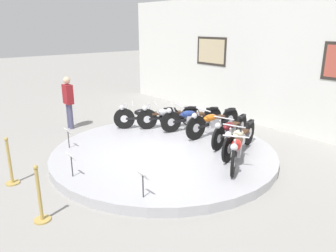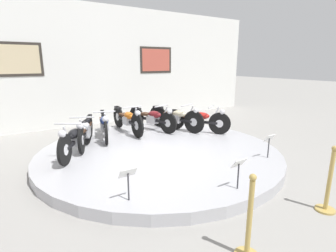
{
  "view_description": "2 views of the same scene",
  "coord_description": "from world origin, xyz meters",
  "views": [
    {
      "loc": [
        5.95,
        -4.78,
        3.17
      ],
      "look_at": [
        -0.04,
        0.16,
        0.77
      ],
      "focal_mm": 35.0,
      "sensor_mm": 36.0,
      "label": 1
    },
    {
      "loc": [
        -3.04,
        -5.01,
        2.18
      ],
      "look_at": [
        0.23,
        -0.03,
        0.72
      ],
      "focal_mm": 28.0,
      "sensor_mm": 36.0,
      "label": 2
    }
  ],
  "objects": [
    {
      "name": "motorcycle_cream",
      "position": [
        1.34,
        1.23,
        0.59
      ],
      "size": [
        0.72,
        1.93,
        0.8
      ],
      "color": "black",
      "rests_on": "display_platform"
    },
    {
      "name": "visitor_standing",
      "position": [
        -3.76,
        -0.81,
        0.93
      ],
      "size": [
        0.36,
        0.22,
        1.65
      ],
      "color": "#4C4C6B",
      "rests_on": "ground_plane"
    },
    {
      "name": "display_platform",
      "position": [
        0.0,
        0.0,
        0.1
      ],
      "size": [
        5.51,
        5.51,
        0.2
      ],
      "primitive_type": "cylinder",
      "color": "#ADADB2",
      "rests_on": "ground_plane"
    },
    {
      "name": "motorcycle_orange",
      "position": [
        -0.0,
        1.74,
        0.6
      ],
      "size": [
        0.54,
        2.02,
        0.81
      ],
      "color": "black",
      "rests_on": "display_platform"
    },
    {
      "name": "info_placard_front_left",
      "position": [
        -1.61,
        -1.78,
        0.57
      ],
      "size": [
        0.26,
        0.11,
        0.51
      ],
      "color": "#333338",
      "rests_on": "display_platform"
    },
    {
      "name": "info_placard_front_right",
      "position": [
        1.61,
        -1.78,
        0.57
      ],
      "size": [
        0.26,
        0.11,
        0.51
      ],
      "color": "#333338",
      "rests_on": "display_platform"
    },
    {
      "name": "motorcycle_black",
      "position": [
        -1.71,
        0.67,
        0.58
      ],
      "size": [
        1.16,
        1.66,
        0.79
      ],
      "color": "black",
      "rests_on": "display_platform"
    },
    {
      "name": "back_wall",
      "position": [
        0.0,
        4.25,
        2.05
      ],
      "size": [
        14.0,
        0.22,
        4.11
      ],
      "color": "silver",
      "rests_on": "ground_plane"
    },
    {
      "name": "ground_plane",
      "position": [
        0.0,
        0.0,
        0.0
      ],
      "size": [
        60.0,
        60.0,
        0.0
      ],
      "primitive_type": "plane",
      "color": "gray"
    },
    {
      "name": "motorcycle_maroon",
      "position": [
        0.74,
        1.6,
        0.58
      ],
      "size": [
        0.64,
        1.92,
        0.78
      ],
      "color": "black",
      "rests_on": "display_platform"
    },
    {
      "name": "stanchion_post_right_of_entry",
      "position": [
        0.88,
        -3.35,
        0.34
      ],
      "size": [
        0.28,
        0.28,
        1.02
      ],
      "color": "tan",
      "rests_on": "ground_plane"
    },
    {
      "name": "motorcycle_silver",
      "position": [
        -1.35,
        1.22,
        0.58
      ],
      "size": [
        0.87,
        1.8,
        0.78
      ],
      "color": "black",
      "rests_on": "display_platform"
    },
    {
      "name": "motorcycle_red",
      "position": [
        1.71,
        0.67,
        0.58
      ],
      "size": [
        1.14,
        1.67,
        0.79
      ],
      "color": "black",
      "rests_on": "display_platform"
    },
    {
      "name": "motorcycle_blue",
      "position": [
        -0.74,
        1.6,
        0.58
      ],
      "size": [
        0.69,
        1.91,
        0.79
      ],
      "color": "black",
      "rests_on": "display_platform"
    },
    {
      "name": "info_placard_front_centre",
      "position": [
        0.0,
        -2.4,
        0.57
      ],
      "size": [
        0.26,
        0.11,
        0.51
      ],
      "color": "#333338",
      "rests_on": "display_platform"
    },
    {
      "name": "stanchion_post_left_of_entry",
      "position": [
        -0.88,
        -3.35,
        0.34
      ],
      "size": [
        0.28,
        0.28,
        1.02
      ],
      "color": "tan",
      "rests_on": "ground_plane"
    }
  ]
}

